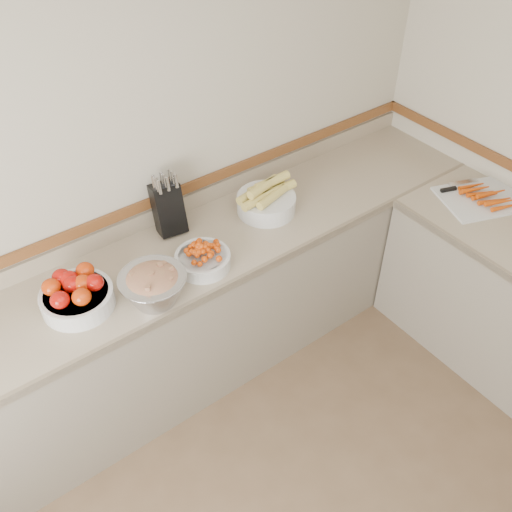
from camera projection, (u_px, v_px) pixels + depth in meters
back_wall at (122, 169)px, 2.84m from camera, size 4.00×0.00×4.00m
counter_back at (172, 322)px, 3.21m from camera, size 4.00×0.65×1.08m
knife_block at (168, 207)px, 3.03m from camera, size 0.17×0.20×0.36m
tomato_bowl at (76, 294)px, 2.64m from camera, size 0.34×0.34×0.17m
cherry_tomato_bowl at (203, 258)px, 2.86m from camera, size 0.28×0.28×0.15m
corn_bowl at (266, 200)px, 3.20m from camera, size 0.37×0.34×0.20m
rhubarb_bowl at (154, 286)px, 2.66m from camera, size 0.32×0.32×0.18m
cutting_board at (482, 198)px, 3.31m from camera, size 0.56×0.50×0.07m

